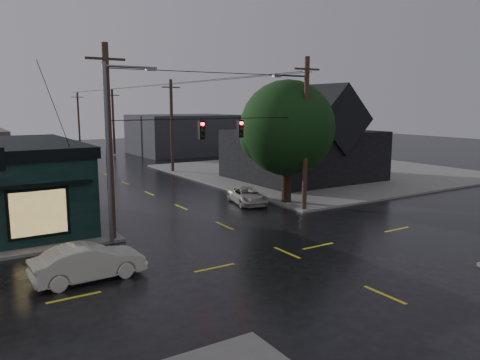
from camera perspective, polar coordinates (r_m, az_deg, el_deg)
ground_plane at (r=23.06m, az=5.73°, el=-8.81°), size 160.00×160.00×0.00m
sidewalk_ne at (r=50.62m, az=9.74°, el=1.09°), size 28.00×28.00×0.15m
ne_building at (r=44.66m, az=7.66°, el=5.74°), size 12.60×11.60×8.75m
corner_tree at (r=33.45m, az=5.80°, el=6.31°), size 6.76×6.76×8.70m
utility_pole_nw at (r=25.78m, az=-15.16°, el=-7.14°), size 2.00×0.32×10.15m
utility_pole_ne at (r=31.88m, az=7.80°, el=-3.77°), size 2.00×0.32×10.15m
utility_pole_far_a at (r=50.00m, az=-8.19°, el=0.94°), size 2.00×0.32×9.65m
utility_pole_far_b at (r=68.63m, az=-15.03°, el=2.95°), size 2.00×0.32×9.15m
utility_pole_far_c at (r=87.87m, az=-18.92°, el=4.08°), size 2.00×0.32×9.15m
span_signal_assembly at (r=27.43m, az=-2.32°, el=6.24°), size 13.00×0.48×1.23m
streetlight_nw at (r=25.05m, az=-15.34°, el=-7.63°), size 5.40×0.30×9.15m
streetlight_ne at (r=32.72m, az=7.69°, el=-3.43°), size 5.40×0.30×9.15m
bg_building_east at (r=69.04m, az=-6.80°, el=5.57°), size 14.00×12.00×5.60m
sedan_cream at (r=20.34m, az=-17.97°, el=-9.51°), size 4.58×1.76×1.49m
suv_silver at (r=33.70m, az=0.91°, el=-1.95°), size 2.83×4.57×1.18m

